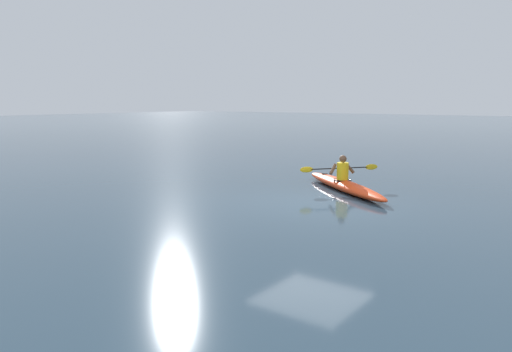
# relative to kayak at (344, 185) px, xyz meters

# --- Properties ---
(ground_plane) EXTENTS (160.00, 160.00, 0.00)m
(ground_plane) POSITION_rel_kayak_xyz_m (-0.19, 2.08, -0.15)
(ground_plane) COLOR #283D4C
(kayak) EXTENTS (4.05, 3.31, 0.30)m
(kayak) POSITION_rel_kayak_xyz_m (0.00, 0.00, 0.00)
(kayak) COLOR red
(kayak) RESTS_ON ground
(kayaker) EXTENTS (1.54, 1.98, 0.71)m
(kayaker) POSITION_rel_kayak_xyz_m (0.11, -0.08, 0.45)
(kayaker) COLOR yellow
(kayaker) RESTS_ON kayak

